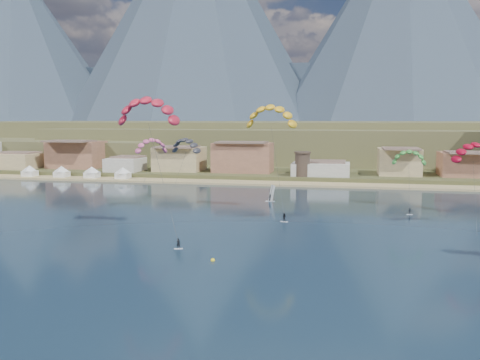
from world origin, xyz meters
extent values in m
plane|color=black|center=(0.00, 0.00, 0.00)|extent=(2400.00, 2400.00, 0.00)
cube|color=tan|center=(0.00, 106.00, 0.25)|extent=(2200.00, 12.00, 0.90)
cube|color=brown|center=(0.00, 560.00, 0.00)|extent=(2200.00, 900.00, 4.00)
cube|color=brown|center=(40.00, 220.00, 9.50)|extent=(320.00, 150.00, 15.00)
cube|color=brown|center=(-40.00, 260.00, 11.00)|extent=(380.00, 170.00, 18.00)
cone|color=#2C3B4A|center=(-560.00, 780.00, 152.00)|extent=(400.00, 400.00, 300.00)
cone|color=#2C3B4A|center=(-240.00, 820.00, 202.00)|extent=(460.00, 460.00, 400.00)
cone|color=#2C3B4A|center=(100.00, 840.00, 182.00)|extent=(440.00, 440.00, 360.00)
cube|color=#2C3B4A|center=(0.00, 900.00, 57.00)|extent=(2000.00, 200.00, 110.00)
cylinder|color=#47382D|center=(5.00, 114.00, 6.00)|extent=(5.20, 5.20, 8.00)
cylinder|color=#47382D|center=(5.00, 114.00, 10.30)|extent=(5.82, 5.82, 0.60)
cube|color=white|center=(-95.00, 106.00, 1.70)|extent=(4.50, 4.50, 2.00)
pyramid|color=white|center=(-95.00, 106.00, 4.70)|extent=(6.40, 6.40, 2.00)
cube|color=white|center=(-82.00, 106.00, 1.70)|extent=(4.50, 4.50, 2.00)
pyramid|color=white|center=(-82.00, 106.00, 4.70)|extent=(6.40, 6.40, 2.00)
cube|color=white|center=(-70.00, 106.00, 1.70)|extent=(4.50, 4.50, 2.00)
pyramid|color=white|center=(-70.00, 106.00, 4.70)|extent=(6.40, 6.40, 2.00)
cube|color=white|center=(-58.00, 106.00, 1.70)|extent=(4.50, 4.50, 2.00)
pyramid|color=white|center=(-58.00, 106.00, 4.70)|extent=(6.40, 6.40, 2.00)
cube|color=silver|center=(-7.18, 15.34, 0.05)|extent=(1.57, 0.97, 0.10)
imported|color=black|center=(-7.18, 15.34, 0.97)|extent=(0.74, 0.62, 1.73)
cylinder|color=#262626|center=(-11.97, 21.17, 11.10)|extent=(0.05, 0.05, 25.05)
cube|color=silver|center=(7.48, 42.26, 0.05)|extent=(1.66, 0.97, 0.11)
imported|color=black|center=(7.48, 42.26, 1.02)|extent=(1.07, 0.95, 1.83)
cylinder|color=#262626|center=(5.19, 47.74, 10.67)|extent=(0.05, 0.05, 22.40)
cube|color=silver|center=(34.63, 56.57, 0.04)|extent=(1.31, 0.44, 0.09)
imported|color=black|center=(34.63, 56.57, 0.83)|extent=(0.98, 0.59, 1.48)
cylinder|color=#262626|center=(34.89, 61.63, 5.87)|extent=(0.05, 0.05, 14.13)
cylinder|color=#262626|center=(-25.07, 45.74, 7.10)|extent=(0.04, 0.04, 15.79)
cylinder|color=#262626|center=(-21.24, 60.38, 6.72)|extent=(0.04, 0.04, 15.13)
cylinder|color=#262626|center=(44.76, 39.12, 6.89)|extent=(0.04, 0.04, 15.42)
cube|color=silver|center=(0.45, 69.24, 0.06)|extent=(2.50, 0.93, 0.12)
imported|color=black|center=(0.45, 69.24, 1.00)|extent=(0.91, 0.64, 1.76)
cube|color=white|center=(0.86, 69.24, 2.26)|extent=(1.19, 2.72, 4.20)
sphere|color=yellow|center=(0.45, 9.18, 0.11)|extent=(0.67, 0.67, 0.67)
camera|label=1|loc=(20.69, -67.47, 21.89)|focal=39.32mm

